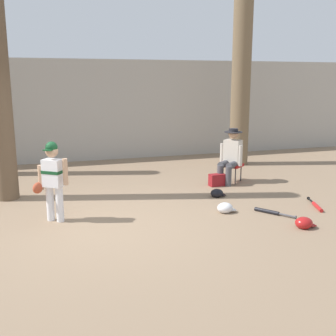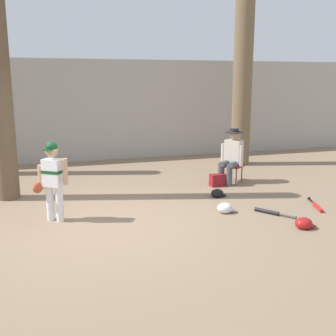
{
  "view_description": "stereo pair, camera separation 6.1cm",
  "coord_description": "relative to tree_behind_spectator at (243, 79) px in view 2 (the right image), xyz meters",
  "views": [
    {
      "loc": [
        -0.9,
        -6.14,
        2.25
      ],
      "look_at": [
        1.21,
        0.46,
        0.75
      ],
      "focal_mm": 43.73,
      "sensor_mm": 36.0,
      "label": 1
    },
    {
      "loc": [
        -0.84,
        -6.16,
        2.25
      ],
      "look_at": [
        1.21,
        0.46,
        0.75
      ],
      "focal_mm": 43.73,
      "sensor_mm": 36.0,
      "label": 2
    }
  ],
  "objects": [
    {
      "name": "bat_black_composite",
      "position": [
        -1.44,
        -3.99,
        -2.25
      ],
      "size": [
        0.47,
        0.65,
        0.07
      ],
      "color": "black",
      "rests_on": "ground"
    },
    {
      "name": "batting_helmet_black",
      "position": [
        -1.88,
        -2.77,
        -2.21
      ],
      "size": [
        0.3,
        0.23,
        0.17
      ],
      "color": "black",
      "rests_on": "ground"
    },
    {
      "name": "folding_stool",
      "position": [
        -1.05,
        -1.75,
        -1.91
      ],
      "size": [
        0.56,
        0.56,
        0.41
      ],
      "color": "red",
      "rests_on": "ground"
    },
    {
      "name": "seated_spectator",
      "position": [
        -1.13,
        -1.81,
        -1.64
      ],
      "size": [
        0.65,
        0.61,
        1.2
      ],
      "color": "#47474C",
      "rests_on": "ground"
    },
    {
      "name": "ground_plane",
      "position": [
        -4.24,
        -3.69,
        -2.28
      ],
      "size": [
        60.0,
        60.0,
        0.0
      ],
      "primitive_type": "plane",
      "color": "#897056"
    },
    {
      "name": "tree_behind_spectator",
      "position": [
        0.0,
        0.0,
        0.0
      ],
      "size": [
        0.73,
        0.73,
        5.27
      ],
      "color": "brown",
      "rests_on": "ground"
    },
    {
      "name": "young_ballplayer",
      "position": [
        -4.98,
        -3.25,
        -1.53
      ],
      "size": [
        0.6,
        0.39,
        1.31
      ],
      "color": "white",
      "rests_on": "ground"
    },
    {
      "name": "bat_red_barrel",
      "position": [
        -0.46,
        -3.94,
        -2.25
      ],
      "size": [
        0.33,
        0.76,
        0.07
      ],
      "color": "red",
      "rests_on": "ground"
    },
    {
      "name": "concrete_back_wall",
      "position": [
        -4.24,
        1.87,
        -0.88
      ],
      "size": [
        18.0,
        0.36,
        2.8
      ],
      "primitive_type": "cube",
      "color": "#ADA89E",
      "rests_on": "ground"
    },
    {
      "name": "handbag_beside_stool",
      "position": [
        -1.52,
        -1.99,
        -2.15
      ],
      "size": [
        0.35,
        0.21,
        0.26
      ],
      "primitive_type": "cube",
      "rotation": [
        0.0,
        0.0,
        0.08
      ],
      "color": "maroon",
      "rests_on": "ground"
    },
    {
      "name": "batting_helmet_red",
      "position": [
        -1.31,
        -4.76,
        -2.2
      ],
      "size": [
        0.32,
        0.25,
        0.19
      ],
      "color": "#A81919",
      "rests_on": "ground"
    },
    {
      "name": "batting_helmet_white",
      "position": [
        -2.14,
        -3.69,
        -2.2
      ],
      "size": [
        0.32,
        0.25,
        0.19
      ],
      "color": "silver",
      "rests_on": "ground"
    }
  ]
}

